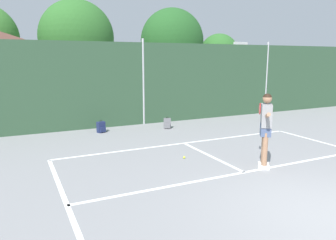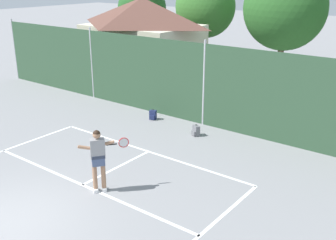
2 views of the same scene
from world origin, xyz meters
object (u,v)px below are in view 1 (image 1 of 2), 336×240
tennis_player (266,124)px  backpack_navy (101,127)px  tennis_ball (184,157)px  backpack_grey (167,124)px  basketball_hoop (239,65)px

tennis_player → backpack_navy: 6.29m
tennis_ball → backpack_grey: 3.90m
backpack_grey → basketball_hoop: bearing=28.9°
tennis_player → backpack_navy: bearing=115.4°
tennis_player → backpack_grey: (-0.18, 5.19, -0.92)m
backpack_navy → backpack_grey: (2.49, -0.44, 0.00)m
tennis_ball → backpack_navy: backpack_navy is taller
backpack_grey → backpack_navy: bearing=170.0°
tennis_ball → backpack_grey: (1.25, 3.69, 0.16)m
tennis_player → backpack_grey: tennis_player is taller
backpack_navy → tennis_ball: bearing=-73.4°
basketball_hoop → backpack_navy: 9.09m
basketball_hoop → tennis_ball: bearing=-135.8°
tennis_player → backpack_grey: bearing=92.0°
basketball_hoop → tennis_player: basketball_hoop is taller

